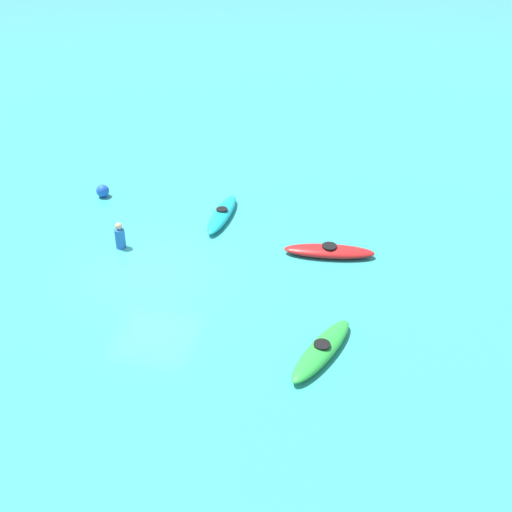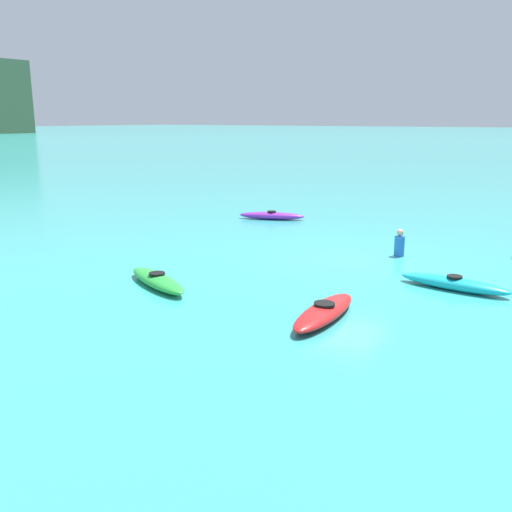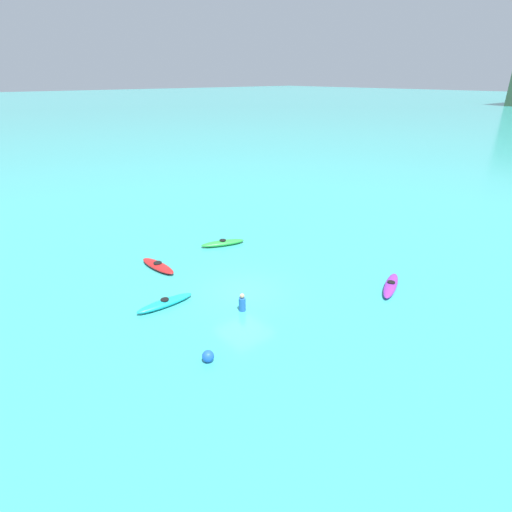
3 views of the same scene
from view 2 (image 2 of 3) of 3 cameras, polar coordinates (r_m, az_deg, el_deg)
ground_plane at (r=17.77m, az=9.04°, el=-0.34°), size 600.00×600.00×0.00m
kayak_cyan at (r=15.29m, az=19.45°, el=-2.65°), size 0.70×2.84×0.37m
kayak_purple at (r=24.58m, az=1.61°, el=4.11°), size 1.71×2.86×0.37m
kayak_green at (r=14.93m, az=-9.99°, el=-2.44°), size 1.60×2.87×0.37m
kayak_red at (r=12.44m, az=6.93°, el=-5.64°), size 2.86×1.01×0.37m
person_near_shore at (r=18.46m, az=14.35°, el=1.16°), size 0.45×0.45×0.88m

